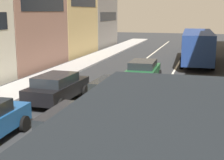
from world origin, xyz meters
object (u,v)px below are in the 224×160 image
hatchback_centre_lane_third (113,93)px  coupe_centre_lane_fourth (143,71)px  sedan_centre_lane_second (74,129)px  sedan_right_lane_behind_truck (183,125)px  bus_mid_queue_primary (197,44)px  sedan_left_lane_third (57,87)px

hatchback_centre_lane_third → coupe_centre_lane_fourth: size_ratio=1.00×
hatchback_centre_lane_third → coupe_centre_lane_fourth: 6.35m
sedan_centre_lane_second → sedan_right_lane_behind_truck: bearing=-68.0°
sedan_centre_lane_second → sedan_right_lane_behind_truck: 3.79m
coupe_centre_lane_fourth → bus_mid_queue_primary: (3.17, 9.18, 0.96)m
sedan_centre_lane_second → sedan_right_lane_behind_truck: (3.51, 1.44, 0.00)m
sedan_centre_lane_second → bus_mid_queue_primary: 20.94m
sedan_centre_lane_second → bus_mid_queue_primary: size_ratio=0.41×
hatchback_centre_lane_third → sedan_left_lane_third: same height
bus_mid_queue_primary → coupe_centre_lane_fourth: bearing=158.3°
coupe_centre_lane_fourth → sedan_centre_lane_second: bearing=177.6°
coupe_centre_lane_fourth → hatchback_centre_lane_third: bearing=176.1°
sedan_left_lane_third → sedan_right_lane_behind_truck: (6.74, -4.02, 0.00)m
sedan_right_lane_behind_truck → sedan_centre_lane_second: bearing=114.1°
sedan_left_lane_third → bus_mid_queue_primary: 16.58m
hatchback_centre_lane_third → coupe_centre_lane_fourth: (0.26, 6.34, 0.00)m
sedan_right_lane_behind_truck → bus_mid_queue_primary: bus_mid_queue_primary is taller
hatchback_centre_lane_third → sedan_right_lane_behind_truck: 5.16m
hatchback_centre_lane_third → bus_mid_queue_primary: size_ratio=0.41×
coupe_centre_lane_fourth → bus_mid_queue_primary: 9.76m
sedan_centre_lane_second → hatchback_centre_lane_third: same height
sedan_left_lane_third → coupe_centre_lane_fourth: (3.39, 6.02, 0.00)m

